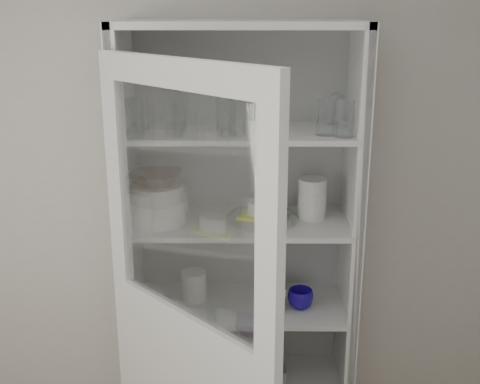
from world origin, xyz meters
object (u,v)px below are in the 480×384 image
at_px(plate_stack_back, 165,200).
at_px(mug_blue, 300,299).
at_px(goblet_2, 246,103).
at_px(measuring_cups, 160,304).
at_px(plate_stack_front, 158,211).
at_px(goblet_0, 175,105).
at_px(white_canister, 194,285).
at_px(cream_bowl, 157,192).
at_px(cream_dish, 199,371).
at_px(cupboard_door, 188,368).
at_px(terracotta_bowl, 157,178).
at_px(goblet_3, 336,107).
at_px(pantry_cabinet, 240,279).
at_px(goblet_1, 235,104).
at_px(white_ramekin, 263,207).
at_px(teal_jar, 270,286).
at_px(mug_white, 274,301).
at_px(glass_platter, 263,218).
at_px(grey_bowl_stack, 312,198).
at_px(yellow_trivet, 263,215).
at_px(mug_teal, 276,290).
at_px(tin_box, 263,371).

bearing_deg(plate_stack_back, mug_blue, -15.61).
bearing_deg(goblet_2, measuring_cups, -155.37).
bearing_deg(goblet_2, plate_stack_front, -160.08).
xyz_separation_m(goblet_0, white_canister, (0.07, -0.09, -0.81)).
bearing_deg(cream_bowl, white_canister, 23.12).
bearing_deg(white_canister, cream_dish, -61.57).
bearing_deg(plate_stack_back, cream_dish, -39.35).
bearing_deg(cupboard_door, terracotta_bowl, 153.84).
xyz_separation_m(goblet_3, terracotta_bowl, (-0.76, -0.13, -0.28)).
relative_size(pantry_cabinet, goblet_1, 11.56).
height_order(goblet_3, terracotta_bowl, goblet_3).
xyz_separation_m(cupboard_door, mug_blue, (0.46, 0.49, 0.03)).
bearing_deg(white_ramekin, plate_stack_back, 164.64).
bearing_deg(cream_bowl, measuring_cups, -92.63).
bearing_deg(goblet_3, goblet_2, 179.62).
bearing_deg(plate_stack_back, goblet_2, -2.66).
bearing_deg(teal_jar, goblet_2, 159.39).
bearing_deg(goblet_2, terracotta_bowl, -160.08).
bearing_deg(mug_white, teal_jar, 117.32).
xyz_separation_m(pantry_cabinet, measuring_cups, (-0.35, -0.14, -0.06)).
distance_m(pantry_cabinet, goblet_1, 0.81).
relative_size(glass_platter, grey_bowl_stack, 1.74).
xyz_separation_m(goblet_0, plate_stack_front, (-0.07, -0.15, -0.43)).
relative_size(pantry_cabinet, goblet_2, 11.06).
bearing_deg(plate_stack_back, cupboard_door, -76.47).
xyz_separation_m(yellow_trivet, grey_bowl_stack, (0.22, 0.03, 0.07)).
bearing_deg(measuring_cups, goblet_3, 12.57).
xyz_separation_m(glass_platter, mug_white, (0.05, -0.09, -0.36)).
bearing_deg(glass_platter, teal_jar, 59.36).
height_order(plate_stack_back, cream_bowl, cream_bowl).
bearing_deg(cream_dish, cupboard_door, -88.79).
distance_m(plate_stack_front, mug_blue, 0.74).
height_order(cream_bowl, teal_jar, cream_bowl).
distance_m(plate_stack_back, teal_jar, 0.63).
relative_size(cupboard_door, cream_bowl, 8.72).
bearing_deg(plate_stack_front, cupboard_door, -71.81).
bearing_deg(plate_stack_back, grey_bowl_stack, -8.01).
bearing_deg(pantry_cabinet, plate_stack_front, -163.91).
distance_m(glass_platter, white_ramekin, 0.05).
height_order(grey_bowl_stack, teal_jar, grey_bowl_stack).
xyz_separation_m(glass_platter, mug_teal, (0.07, 0.04, -0.37)).
bearing_deg(tin_box, mug_white, -65.54).
bearing_deg(mug_teal, pantry_cabinet, -171.82).
bearing_deg(measuring_cups, glass_platter, 8.52).
xyz_separation_m(grey_bowl_stack, measuring_cups, (-0.67, -0.10, -0.47)).
relative_size(white_ramekin, mug_blue, 1.19).
bearing_deg(glass_platter, goblet_2, 126.03).
xyz_separation_m(cupboard_door, tin_box, (0.29, 0.55, -0.38)).
bearing_deg(goblet_2, cupboard_door, -107.98).
height_order(yellow_trivet, mug_blue, yellow_trivet).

